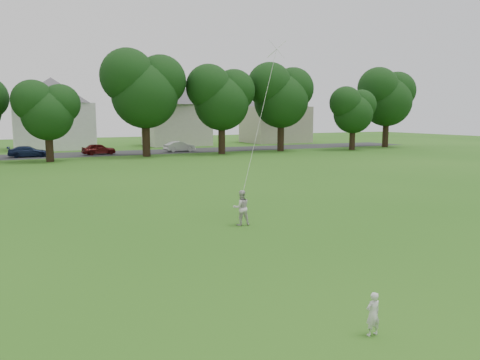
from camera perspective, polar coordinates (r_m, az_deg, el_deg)
name	(u,v)px	position (r m, az deg, el deg)	size (l,w,h in m)	color
ground	(244,279)	(12.45, 0.49, -11.96)	(160.00, 160.00, 0.00)	#255A14
street	(64,155)	(52.87, -20.72, 2.86)	(90.00, 7.00, 0.01)	#2D2D30
toddler	(373,314)	(9.72, 15.90, -15.43)	(0.32, 0.21, 0.87)	silver
older_boy	(241,208)	(18.06, 0.15, -3.40)	(0.67, 0.52, 1.37)	beige
kite	(259,122)	(18.70, 2.39, 7.04)	(1.63, 1.14, 6.52)	white
tree_row	(108,90)	(47.66, -15.82, 10.54)	(82.68, 8.48, 11.04)	black
house_row	(40,107)	(62.56, -23.18, 8.23)	(77.59, 14.03, 10.33)	silver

